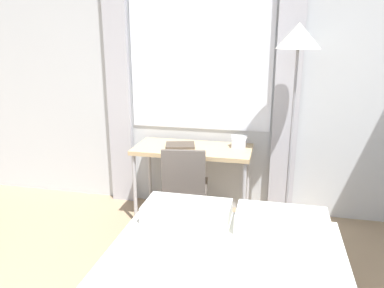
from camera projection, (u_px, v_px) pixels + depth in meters
name	position (u px, v px, depth m)	size (l,w,h in m)	color
wall_back_with_window	(207.00, 79.00, 3.70)	(5.31, 0.13, 2.70)	silver
desk	(193.00, 154.00, 3.59)	(1.12, 0.52, 0.74)	tan
desk_chair	(185.00, 184.00, 3.38)	(0.45, 0.45, 0.82)	#59514C
standing_lamp	(297.00, 55.00, 3.08)	(0.37, 0.37, 1.86)	#4C4C51
telephone	(239.00, 142.00, 3.57)	(0.15, 0.14, 0.11)	silver
book	(180.00, 145.00, 3.59)	(0.32, 0.28, 0.02)	#4C4238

